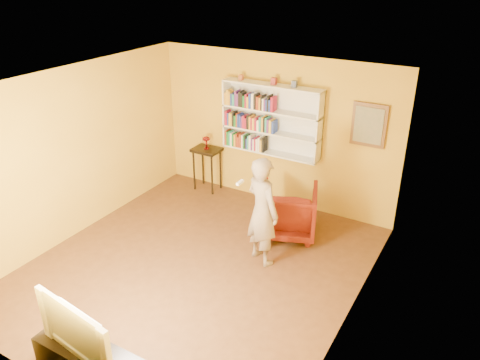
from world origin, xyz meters
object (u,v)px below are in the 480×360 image
at_px(console_table, 207,156).
at_px(ruby_lustre, 206,140).
at_px(armchair, 288,211).
at_px(bookshelf, 273,119).
at_px(person, 262,211).
at_px(television, 84,326).

height_order(console_table, ruby_lustre, ruby_lustre).
distance_m(ruby_lustre, armchair, 2.25).
relative_size(ruby_lustre, armchair, 0.27).
xyz_separation_m(bookshelf, person, (0.74, -1.76, -0.76)).
relative_size(armchair, person, 0.55).
xyz_separation_m(armchair, television, (-0.53, -3.79, 0.37)).
relative_size(bookshelf, console_table, 2.13).
distance_m(armchair, person, 0.98).
bearing_deg(ruby_lustre, television, -71.34).
bearing_deg(ruby_lustre, bookshelf, 7.04).
distance_m(bookshelf, console_table, 1.58).
bearing_deg(person, television, 104.73).
bearing_deg(television, console_table, 115.78).
height_order(armchair, person, person).
relative_size(console_table, ruby_lustre, 3.51).
height_order(bookshelf, console_table, bookshelf).
bearing_deg(bookshelf, person, -67.28).
xyz_separation_m(ruby_lustre, television, (1.52, -4.50, -0.24)).
xyz_separation_m(console_table, person, (2.03, -1.60, 0.13)).
bearing_deg(television, armchair, 89.17).
relative_size(person, television, 1.51).
xyz_separation_m(bookshelf, armchair, (0.76, -0.87, -1.18)).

